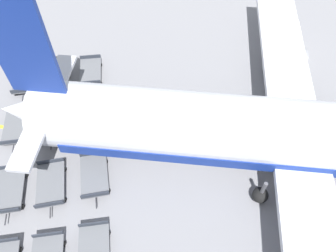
% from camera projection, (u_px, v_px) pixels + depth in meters
% --- Properties ---
extents(ground_plane, '(500.00, 500.00, 0.00)m').
position_uv_depth(ground_plane, '(284.00, 52.00, 29.36)').
color(ground_plane, gray).
extents(airplane, '(33.66, 40.74, 13.70)m').
position_uv_depth(airplane, '(316.00, 137.00, 20.05)').
color(airplane, silver).
rests_on(airplane, ground_plane).
extents(baggage_dolly_row_near_col_a, '(3.95, 2.15, 0.92)m').
position_uv_depth(baggage_dolly_row_near_col_a, '(25.00, 79.00, 26.56)').
color(baggage_dolly_row_near_col_a, slate).
rests_on(baggage_dolly_row_near_col_a, ground_plane).
extents(baggage_dolly_row_near_col_b, '(3.94, 2.10, 0.92)m').
position_uv_depth(baggage_dolly_row_near_col_b, '(16.00, 126.00, 23.67)').
color(baggage_dolly_row_near_col_b, slate).
rests_on(baggage_dolly_row_near_col_b, ground_plane).
extents(baggage_dolly_row_near_col_c, '(3.94, 2.12, 0.92)m').
position_uv_depth(baggage_dolly_row_near_col_c, '(10.00, 190.00, 20.64)').
color(baggage_dolly_row_near_col_c, slate).
rests_on(baggage_dolly_row_near_col_c, ground_plane).
extents(baggage_dolly_row_mid_a_col_a, '(3.96, 2.29, 0.92)m').
position_uv_depth(baggage_dolly_row_mid_a_col_a, '(59.00, 76.00, 26.82)').
color(baggage_dolly_row_mid_a_col_a, slate).
rests_on(baggage_dolly_row_mid_a_col_a, ground_plane).
extents(baggage_dolly_row_mid_a_col_b, '(3.93, 2.02, 0.92)m').
position_uv_depth(baggage_dolly_row_mid_a_col_b, '(54.00, 123.00, 23.85)').
color(baggage_dolly_row_mid_a_col_b, slate).
rests_on(baggage_dolly_row_mid_a_col_b, ground_plane).
extents(baggage_dolly_row_mid_a_col_c, '(3.96, 2.22, 0.92)m').
position_uv_depth(baggage_dolly_row_mid_a_col_c, '(51.00, 184.00, 20.89)').
color(baggage_dolly_row_mid_a_col_c, slate).
rests_on(baggage_dolly_row_mid_a_col_c, ground_plane).
extents(baggage_dolly_row_mid_b_col_a, '(3.93, 2.03, 0.92)m').
position_uv_depth(baggage_dolly_row_mid_b_col_a, '(90.00, 72.00, 27.10)').
color(baggage_dolly_row_mid_b_col_a, slate).
rests_on(baggage_dolly_row_mid_b_col_a, ground_plane).
extents(baggage_dolly_row_mid_b_col_b, '(3.95, 2.16, 0.92)m').
position_uv_depth(baggage_dolly_row_mid_b_col_b, '(92.00, 116.00, 24.23)').
color(baggage_dolly_row_mid_b_col_b, slate).
rests_on(baggage_dolly_row_mid_b_col_b, ground_plane).
extents(baggage_dolly_row_mid_b_col_c, '(3.96, 2.20, 0.92)m').
position_uv_depth(baggage_dolly_row_mid_b_col_c, '(94.00, 175.00, 21.26)').
color(baggage_dolly_row_mid_b_col_c, slate).
rests_on(baggage_dolly_row_mid_b_col_c, ground_plane).
extents(baggage_dolly_row_mid_b_col_d, '(3.93, 2.06, 0.92)m').
position_uv_depth(baggage_dolly_row_mid_b_col_d, '(94.00, 252.00, 18.33)').
color(baggage_dolly_row_mid_b_col_d, slate).
rests_on(baggage_dolly_row_mid_b_col_d, ground_plane).
extents(stand_guidance_stripe, '(4.28, 29.29, 0.01)m').
position_uv_depth(stand_guidance_stripe, '(176.00, 142.00, 23.42)').
color(stand_guidance_stripe, yellow).
rests_on(stand_guidance_stripe, ground_plane).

